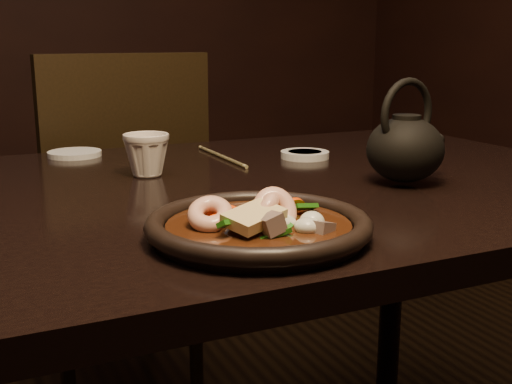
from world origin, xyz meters
name	(u,v)px	position (x,y,z in m)	size (l,w,h in m)	color
table	(182,234)	(0.00, 0.00, 0.67)	(1.60, 0.90, 0.75)	black
chair	(114,218)	(0.04, 0.70, 0.52)	(0.51, 0.51, 0.96)	black
plate	(259,227)	(0.00, -0.29, 0.76)	(0.28, 0.28, 0.03)	black
stirfry	(261,222)	(0.00, -0.30, 0.77)	(0.19, 0.14, 0.06)	#331609
soy_dish	(305,155)	(0.32, 0.16, 0.76)	(0.10, 0.10, 0.01)	white
saucer_right	(75,154)	(-0.10, 0.38, 0.76)	(0.11, 0.11, 0.01)	white
tea_cup	(147,153)	(-0.02, 0.12, 0.79)	(0.08, 0.08, 0.08)	white
chopsticks	(221,156)	(0.17, 0.23, 0.75)	(0.01, 0.25, 0.01)	tan
teapot	(406,146)	(0.35, -0.12, 0.81)	(0.16, 0.13, 0.17)	black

